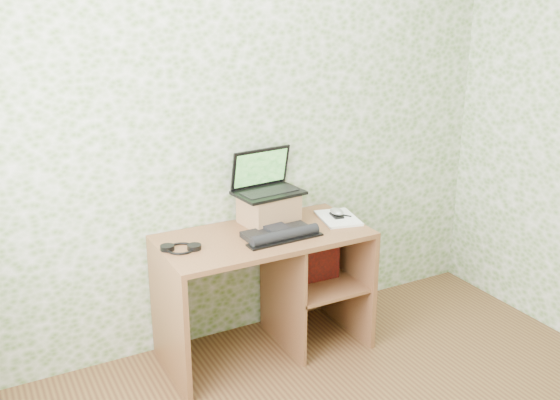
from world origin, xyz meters
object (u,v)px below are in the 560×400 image
desk (274,273)px  notepad (338,218)px  riser (269,209)px  laptop (265,183)px  keyboard (280,233)px

desk → notepad: 0.51m
riser → laptop: size_ratio=0.74×
desk → notepad: size_ratio=3.99×
desk → riser: (0.03, 0.12, 0.36)m
laptop → notepad: size_ratio=1.36×
riser → laptop: laptop is taller
riser → laptop: (0.00, 0.04, 0.15)m
riser → keyboard: (-0.04, -0.22, -0.07)m
laptop → keyboard: laptop is taller
desk → keyboard: size_ratio=2.64×
desk → riser: 0.38m
keyboard → notepad: bearing=9.3°
desk → notepad: (0.43, -0.02, 0.28)m
keyboard → riser: bearing=76.8°
keyboard → notepad: (0.45, 0.09, -0.01)m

